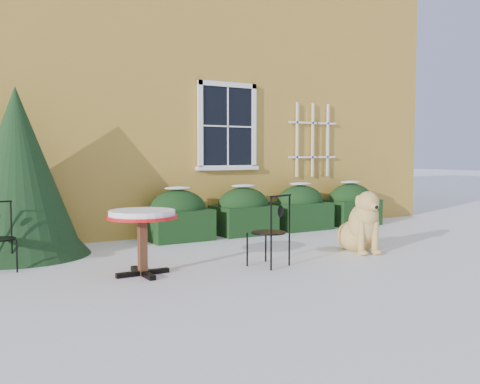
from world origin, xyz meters
TOP-DOWN VIEW (x-y plane):
  - ground at (0.00, 0.00)m, footprint 80.00×80.00m
  - house at (0.00, 7.00)m, footprint 12.40×8.40m
  - hedge_row at (1.65, 2.55)m, footprint 4.95×0.80m
  - evergreen_shrub at (-2.85, 2.41)m, footprint 2.00×2.00m
  - bistro_table at (-1.78, 0.31)m, footprint 0.85×0.85m
  - patio_chair_near at (-0.17, -0.05)m, footprint 0.53×0.52m
  - dog at (1.57, 0.11)m, footprint 0.76×1.01m

SIDE VIEW (x-z plane):
  - ground at x=0.00m, z-range 0.00..0.00m
  - dog at x=1.57m, z-range -0.09..0.85m
  - hedge_row at x=1.65m, z-range -0.05..0.86m
  - patio_chair_near at x=-0.17m, z-range 0.00..0.94m
  - bistro_table at x=-1.78m, z-range 0.26..1.05m
  - evergreen_shrub at x=-2.85m, z-range -0.24..2.18m
  - house at x=0.00m, z-range 0.02..6.42m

